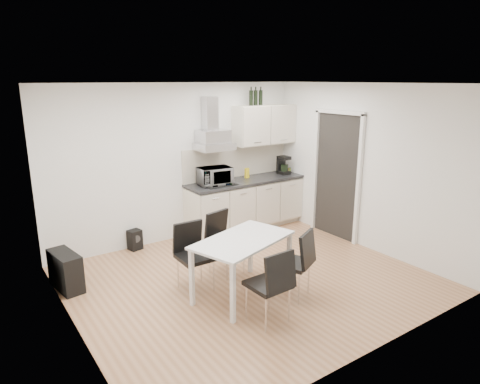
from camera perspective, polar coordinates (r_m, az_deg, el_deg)
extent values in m
plane|color=tan|center=(5.97, 1.15, -11.55)|extent=(4.50, 4.50, 0.00)
cube|color=white|center=(7.19, -8.15, 3.86)|extent=(4.50, 0.10, 2.60)
cube|color=white|center=(4.13, 17.73, -5.01)|extent=(4.50, 0.10, 2.60)
cube|color=white|center=(4.62, -22.07, -3.30)|extent=(0.10, 4.00, 2.60)
cube|color=white|center=(7.04, 16.27, 3.17)|extent=(0.10, 4.00, 2.60)
plane|color=white|center=(5.35, 1.30, 14.27)|extent=(4.50, 4.50, 0.00)
cube|color=white|center=(7.41, 12.67, 2.00)|extent=(0.08, 1.04, 2.10)
cube|color=beige|center=(7.87, 0.56, -4.45)|extent=(2.16, 0.52, 0.10)
cube|color=white|center=(7.71, 0.74, -1.52)|extent=(2.20, 0.60, 0.76)
cube|color=#27282A|center=(7.59, 0.79, 1.50)|extent=(2.22, 0.64, 0.04)
cube|color=beige|center=(7.77, -0.48, 4.15)|extent=(2.20, 0.02, 0.58)
cube|color=white|center=(7.84, 3.26, 8.95)|extent=(1.20, 0.35, 0.70)
cube|color=silver|center=(7.21, -3.53, 6.82)|extent=(0.60, 0.46, 0.30)
cube|color=silver|center=(7.25, -4.04, 10.44)|extent=(0.22, 0.20, 0.55)
imported|color=silver|center=(7.19, -3.39, 2.38)|extent=(0.57, 0.36, 0.37)
cube|color=yellow|center=(7.71, 0.93, 2.55)|extent=(0.08, 0.04, 0.18)
cylinder|color=brown|center=(8.11, 6.33, 2.82)|extent=(0.04, 0.04, 0.11)
cylinder|color=#4C6626|center=(8.15, 6.65, 2.87)|extent=(0.04, 0.04, 0.11)
cylinder|color=black|center=(7.62, 1.49, 12.64)|extent=(0.07, 0.07, 0.32)
cylinder|color=black|center=(7.68, 2.10, 12.66)|extent=(0.07, 0.07, 0.32)
cylinder|color=black|center=(7.75, 2.77, 12.67)|extent=(0.07, 0.07, 0.32)
cube|color=white|center=(5.29, 0.37, -6.41)|extent=(1.44, 1.08, 0.03)
cube|color=white|center=(4.85, -0.96, -13.37)|extent=(0.06, 0.06, 0.72)
cube|color=white|center=(5.72, 6.53, -8.89)|extent=(0.06, 0.06, 0.72)
cube|color=white|center=(5.23, -6.44, -11.29)|extent=(0.06, 0.06, 0.72)
cube|color=white|center=(6.04, 1.40, -7.46)|extent=(0.06, 0.06, 0.72)
cube|color=black|center=(6.06, -22.23, -9.71)|extent=(0.34, 0.63, 0.50)
cube|color=gold|center=(6.01, -21.18, -7.94)|extent=(0.09, 0.53, 0.08)
cube|color=black|center=(7.08, -13.85, -6.20)|extent=(0.23, 0.21, 0.32)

